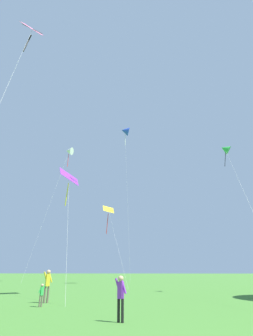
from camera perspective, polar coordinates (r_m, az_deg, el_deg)
name	(u,v)px	position (r m, az deg, el deg)	size (l,w,h in m)	color
kite_white_distant	(69,151)	(51.94, -12.50, 3.64)	(3.41, 8.80, 24.31)	white
kite_yellow_diamond	(108,215)	(40.90, -4.03, -10.26)	(4.59, 11.53, 11.32)	yellow
kite_pink_low	(30,35)	(22.95, -20.40, 25.69)	(3.75, 9.14, 19.78)	pink
kite_green_small	(225,149)	(26.80, 20.80, 3.88)	(3.07, 12.53, 13.20)	green
kite_blue_delta	(125,131)	(56.04, -0.30, 8.10)	(2.32, 7.22, 30.61)	blue
kite_purple_streamer	(69,181)	(22.67, -12.56, -2.90)	(3.00, 7.05, 10.03)	purple
person_with_spool	(48,283)	(17.23, -16.92, -22.91)	(0.52, 0.38, 1.77)	#665B4C
person_in_blue_jacket	(121,294)	(10.58, -1.29, -25.83)	(0.48, 0.27, 1.54)	black
person_child_small	(42,293)	(15.50, -18.12, -24.56)	(0.27, 0.29, 1.08)	#665B4C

